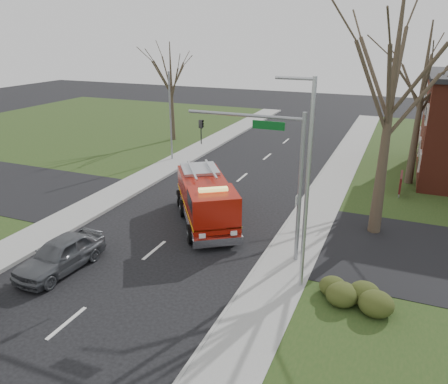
% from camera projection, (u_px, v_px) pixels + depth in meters
% --- Properties ---
extents(ground, '(120.00, 120.00, 0.00)m').
position_uv_depth(ground, '(154.00, 250.00, 20.84)').
color(ground, black).
rests_on(ground, ground).
extents(sidewalk_right, '(2.40, 80.00, 0.15)m').
position_uv_depth(sidewalk_right, '(280.00, 275.00, 18.57)').
color(sidewalk_right, gray).
rests_on(sidewalk_right, ground).
extents(sidewalk_left, '(2.40, 80.00, 0.15)m').
position_uv_depth(sidewalk_left, '(53.00, 228.00, 23.06)').
color(sidewalk_left, gray).
rests_on(sidewalk_left, ground).
extents(health_center_sign, '(0.12, 2.00, 1.40)m').
position_uv_depth(health_center_sign, '(401.00, 182.00, 27.56)').
color(health_center_sign, '#481012').
rests_on(health_center_sign, ground).
extents(hedge_corner, '(2.80, 2.00, 0.90)m').
position_uv_depth(hedge_corner, '(345.00, 291.00, 16.52)').
color(hedge_corner, '#303D16').
rests_on(hedge_corner, lawn_right).
extents(bare_tree_near, '(6.00, 6.00, 12.00)m').
position_uv_depth(bare_tree_near, '(392.00, 87.00, 20.04)').
color(bare_tree_near, '#3C3123').
rests_on(bare_tree_near, ground).
extents(bare_tree_far, '(5.25, 5.25, 10.50)m').
position_uv_depth(bare_tree_far, '(423.00, 88.00, 27.60)').
color(bare_tree_far, '#3C3123').
rests_on(bare_tree_far, ground).
extents(bare_tree_left, '(4.50, 4.50, 9.00)m').
position_uv_depth(bare_tree_left, '(171.00, 81.00, 39.85)').
color(bare_tree_left, '#3C3123').
rests_on(bare_tree_left, ground).
extents(traffic_signal_mast, '(5.29, 0.18, 6.80)m').
position_uv_depth(traffic_signal_mast, '(272.00, 159.00, 18.63)').
color(traffic_signal_mast, gray).
rests_on(traffic_signal_mast, ground).
extents(streetlight_pole, '(1.48, 0.16, 8.40)m').
position_uv_depth(streetlight_pole, '(306.00, 182.00, 16.25)').
color(streetlight_pole, '#B7BABF').
rests_on(streetlight_pole, ground).
extents(utility_pole_far, '(0.14, 0.14, 7.00)m').
position_uv_depth(utility_pole_far, '(170.00, 117.00, 34.21)').
color(utility_pole_far, gray).
rests_on(utility_pole_far, ground).
extents(fire_engine, '(5.82, 7.03, 2.78)m').
position_uv_depth(fire_engine, '(206.00, 201.00, 23.43)').
color(fire_engine, '#911106').
rests_on(fire_engine, ground).
extents(parked_car_maroon, '(2.02, 4.44, 1.48)m').
position_uv_depth(parked_car_maroon, '(60.00, 254.00, 18.92)').
color(parked_car_maroon, '#4E5155').
rests_on(parked_car_maroon, ground).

